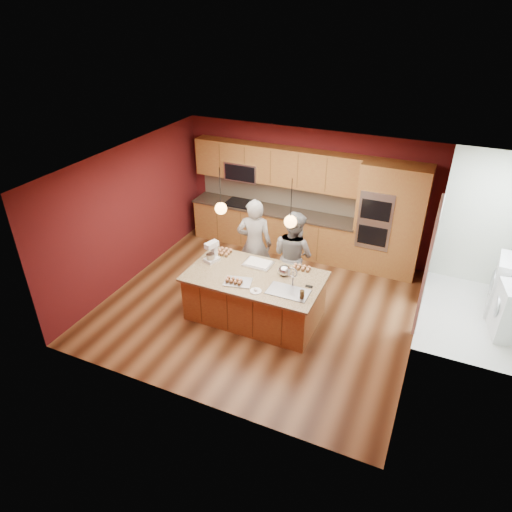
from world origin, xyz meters
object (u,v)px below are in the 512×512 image
at_px(person_right, 293,255).
at_px(stand_mixer, 212,253).
at_px(person_left, 254,245).
at_px(island, 255,296).
at_px(mixing_bowl, 284,270).

height_order(person_right, stand_mixer, person_right).
height_order(person_left, person_right, person_left).
xyz_separation_m(island, person_right, (0.35, 0.91, 0.43)).
bearing_deg(person_right, person_left, 22.60).
bearing_deg(stand_mixer, island, 8.44).
bearing_deg(person_right, stand_mixer, 53.45).
height_order(island, person_right, person_right).
distance_m(island, person_left, 1.11).
xyz_separation_m(person_left, stand_mixer, (-0.50, -0.76, 0.10)).
bearing_deg(person_left, island, 99.19).
relative_size(person_left, mixing_bowl, 8.35).
bearing_deg(person_left, mixing_bowl, 125.88).
bearing_deg(mixing_bowl, person_right, 97.32).
relative_size(island, person_left, 1.27).
height_order(person_left, stand_mixer, person_left).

